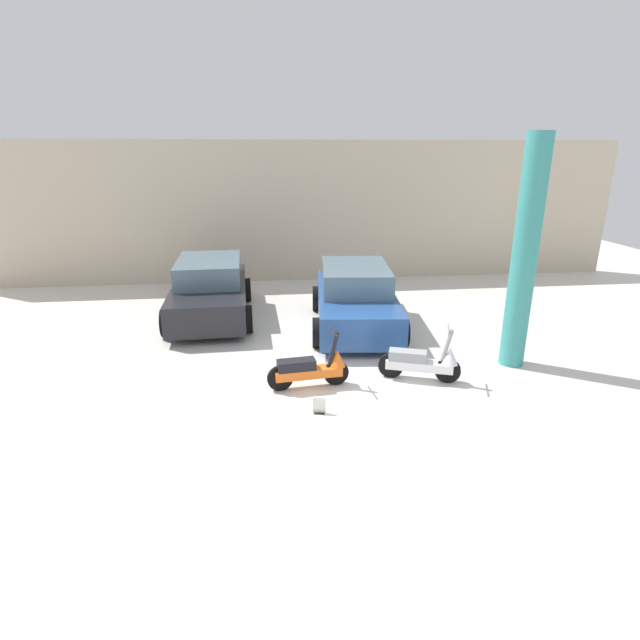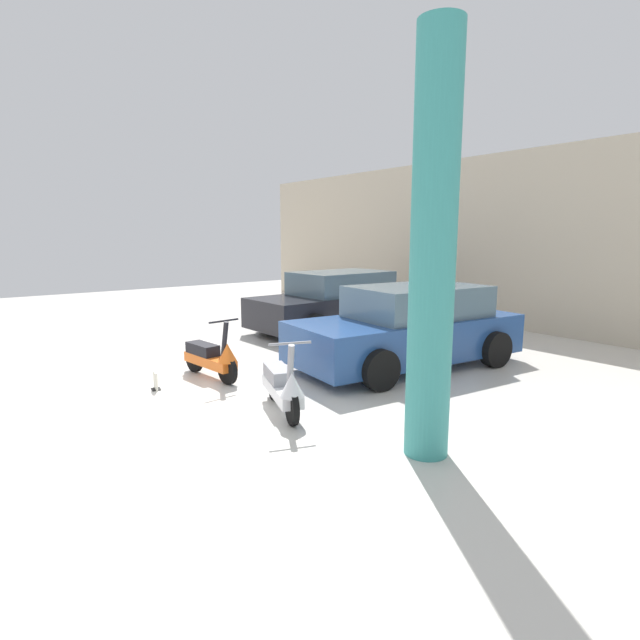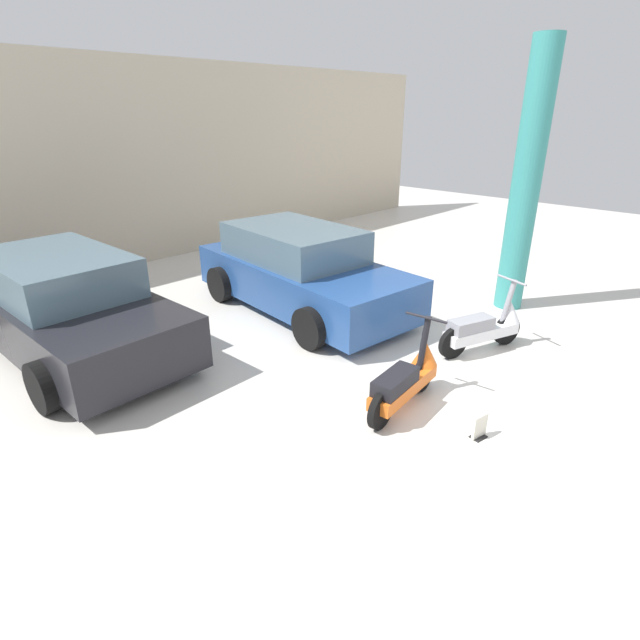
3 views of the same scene
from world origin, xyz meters
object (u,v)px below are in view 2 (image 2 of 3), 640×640
Objects in this scene: car_rear_left at (335,302)px; support_column_side at (433,252)px; scooter_front_left at (212,357)px; placard_near_left_scooter at (156,382)px; scooter_front_right at (283,386)px; car_rear_center at (409,328)px.

car_rear_left is 0.98× the size of support_column_side.
support_column_side reaches higher than scooter_front_left.
placard_near_left_scooter is (0.02, -0.89, -0.23)m from scooter_front_left.
scooter_front_left is 1.03× the size of scooter_front_right.
scooter_front_right is at bearing -5.25° from scooter_front_left.
placard_near_left_scooter is (-1.26, -3.90, -0.53)m from car_rear_center.
car_rear_left is at bearing 112.21° from placard_near_left_scooter.
scooter_front_left is 0.34× the size of support_column_side.
scooter_front_right is at bearing 18.00° from car_rear_center.
support_column_side reaches higher than car_rear_center.
car_rear_left is at bearing -102.41° from car_rear_center.
support_column_side is (3.79, 0.55, 1.70)m from scooter_front_left.
placard_near_left_scooter is (-1.90, -0.94, -0.23)m from scooter_front_right.
placard_near_left_scooter is (2.04, -4.99, -0.53)m from car_rear_left.
scooter_front_right is 3.04m from car_rear_center.
support_column_side is at bearing 34.39° from scooter_front_right.
car_rear_left and car_rear_center have the same top height.
scooter_front_left is at bearing -17.22° from car_rear_center.
scooter_front_right is at bearing 26.26° from placard_near_left_scooter.
car_rear_center reaches higher than placard_near_left_scooter.
car_rear_center is at bearing 135.51° from support_column_side.
car_rear_center reaches higher than scooter_front_left.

